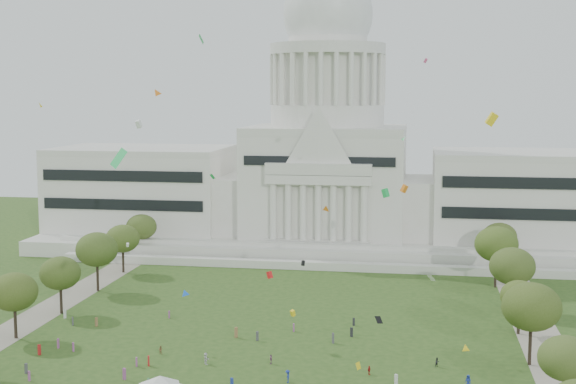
# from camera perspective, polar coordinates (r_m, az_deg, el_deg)

# --- Properties ---
(capitol) EXTENTS (160.00, 64.50, 91.30)m
(capitol) POSITION_cam_1_polar(r_m,az_deg,el_deg) (228.64, 2.78, 1.67)
(capitol) COLOR beige
(capitol) RESTS_ON ground
(path_left) EXTENTS (8.00, 160.00, 0.04)m
(path_left) POSITION_cam_1_polar(r_m,az_deg,el_deg) (166.40, -17.61, -8.53)
(path_left) COLOR gray
(path_left) RESTS_ON ground
(path_right) EXTENTS (8.00, 160.00, 0.04)m
(path_right) POSITION_cam_1_polar(r_m,az_deg,el_deg) (150.80, 17.63, -10.15)
(path_right) COLOR gray
(path_right) RESTS_ON ground
(row_tree_r_1) EXTENTS (7.58, 7.58, 10.78)m
(row_tree_r_1) POSITION_cam_1_polar(r_m,az_deg,el_deg) (118.36, 19.14, -11.12)
(row_tree_r_1) COLOR black
(row_tree_r_1) RESTS_ON ground
(row_tree_l_2) EXTENTS (8.42, 8.42, 11.97)m
(row_tree_l_2) POSITION_cam_1_polar(r_m,az_deg,el_deg) (152.08, -18.90, -6.74)
(row_tree_l_2) COLOR black
(row_tree_l_2) RESTS_ON ground
(row_tree_r_2) EXTENTS (9.55, 9.55, 13.58)m
(row_tree_r_2) POSITION_cam_1_polar(r_m,az_deg,el_deg) (135.68, 16.93, -7.82)
(row_tree_r_2) COLOR black
(row_tree_r_2) RESTS_ON ground
(row_tree_l_3) EXTENTS (8.12, 8.12, 11.55)m
(row_tree_l_3) POSITION_cam_1_polar(r_m,az_deg,el_deg) (166.15, -15.90, -5.58)
(row_tree_l_3) COLOR black
(row_tree_l_3) RESTS_ON ground
(row_tree_r_3) EXTENTS (7.01, 7.01, 9.98)m
(row_tree_r_3) POSITION_cam_1_polar(r_m,az_deg,el_deg) (152.72, 16.14, -7.13)
(row_tree_r_3) COLOR black
(row_tree_r_3) RESTS_ON ground
(row_tree_l_4) EXTENTS (9.29, 9.29, 13.21)m
(row_tree_l_4) POSITION_cam_1_polar(r_m,az_deg,el_deg) (182.45, -13.44, -4.00)
(row_tree_l_4) COLOR black
(row_tree_l_4) RESTS_ON ground
(row_tree_r_4) EXTENTS (9.19, 9.19, 13.06)m
(row_tree_r_4) POSITION_cam_1_polar(r_m,az_deg,el_deg) (167.32, 15.66, -5.10)
(row_tree_r_4) COLOR black
(row_tree_r_4) RESTS_ON ground
(row_tree_l_5) EXTENTS (8.33, 8.33, 11.85)m
(row_tree_l_5) POSITION_cam_1_polar(r_m,az_deg,el_deg) (199.99, -11.68, -3.27)
(row_tree_l_5) COLOR black
(row_tree_l_5) RESTS_ON ground
(row_tree_r_5) EXTENTS (9.82, 9.82, 13.96)m
(row_tree_r_5) POSITION_cam_1_polar(r_m,az_deg,el_deg) (186.72, 14.60, -3.61)
(row_tree_r_5) COLOR black
(row_tree_r_5) RESTS_ON ground
(row_tree_l_6) EXTENTS (8.19, 8.19, 11.64)m
(row_tree_l_6) POSITION_cam_1_polar(r_m,az_deg,el_deg) (217.32, -10.38, -2.45)
(row_tree_l_6) COLOR black
(row_tree_l_6) RESTS_ON ground
(row_tree_r_6) EXTENTS (8.42, 8.42, 11.97)m
(row_tree_r_6) POSITION_cam_1_polar(r_m,az_deg,el_deg) (204.78, 14.82, -3.09)
(row_tree_r_6) COLOR black
(row_tree_r_6) RESTS_ON ground
(event_tent) EXTENTS (10.53, 10.53, 4.48)m
(event_tent) POSITION_cam_1_polar(r_m,az_deg,el_deg) (116.96, -9.10, -13.20)
(event_tent) COLOR #4C4C4C
(event_tent) RESTS_ON ground
(person_0) EXTENTS (1.16, 1.04, 2.00)m
(person_0) POSITION_cam_1_polar(r_m,az_deg,el_deg) (125.86, 12.69, -13.00)
(person_0) COLOR navy
(person_0) RESTS_ON ground
(person_2) EXTENTS (0.89, 0.83, 1.56)m
(person_2) POSITION_cam_1_polar(r_m,az_deg,el_deg) (133.81, 10.57, -11.81)
(person_2) COLOR #26262B
(person_2) RESTS_ON ground
(person_3) EXTENTS (0.93, 1.39, 1.97)m
(person_3) POSITION_cam_1_polar(r_m,az_deg,el_deg) (124.97, -0.03, -12.97)
(person_3) COLOR navy
(person_3) RESTS_ON ground
(person_4) EXTENTS (0.73, 1.02, 1.56)m
(person_4) POSITION_cam_1_polar(r_m,az_deg,el_deg) (133.05, -1.22, -11.80)
(person_4) COLOR #994C8C
(person_4) RESTS_ON ground
(person_5) EXTENTS (1.66, 1.85, 1.94)m
(person_5) POSITION_cam_1_polar(r_m,az_deg,el_deg) (133.47, -5.86, -11.69)
(person_5) COLOR silver
(person_5) RESTS_ON ground
(person_8) EXTENTS (0.79, 0.60, 1.43)m
(person_8) POSITION_cam_1_polar(r_m,az_deg,el_deg) (139.42, -9.05, -11.02)
(person_8) COLOR olive
(person_8) RESTS_ON ground
(person_10) EXTENTS (0.77, 0.97, 1.46)m
(person_10) POSITION_cam_1_polar(r_m,az_deg,el_deg) (128.89, 5.79, -12.49)
(person_10) COLOR #B21E1E
(person_10) RESTS_ON ground
(distant_crowd) EXTENTS (65.49, 38.63, 1.91)m
(distant_crowd) POSITION_cam_1_polar(r_m,az_deg,el_deg) (139.94, -8.02, -10.88)
(distant_crowd) COLOR #4C4C51
(distant_crowd) RESTS_ON ground
(kite_swarm) EXTENTS (79.05, 94.94, 63.60)m
(kite_swarm) POSITION_cam_1_polar(r_m,az_deg,el_deg) (124.81, -2.47, 0.90)
(kite_swarm) COLOR #E54C8C
(kite_swarm) RESTS_ON ground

